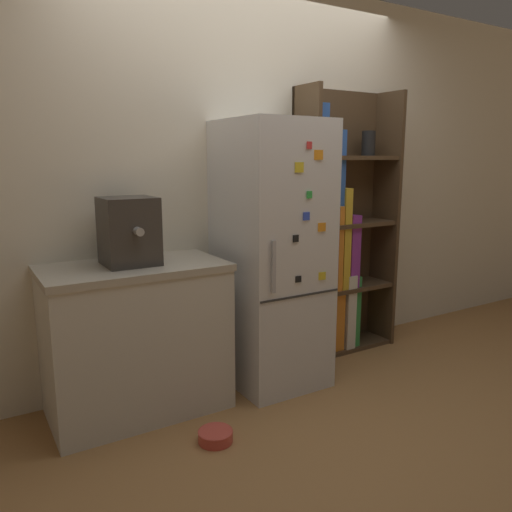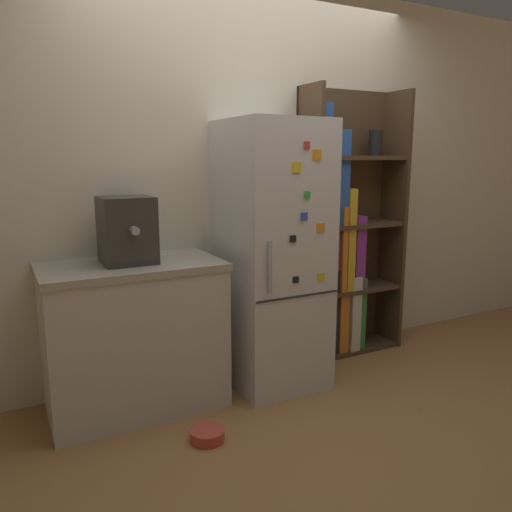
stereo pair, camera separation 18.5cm
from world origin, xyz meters
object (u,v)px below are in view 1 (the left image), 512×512
Objects in this scene: espresso_machine at (129,231)px; pet_bowl at (215,435)px; refrigerator at (271,255)px; bookshelf at (333,243)px.

pet_bowl is (0.23, -0.56, -1.02)m from espresso_machine.
bookshelf is (0.68, 0.20, -0.01)m from refrigerator.
pet_bowl is at bearing -67.53° from espresso_machine.
espresso_machine is 2.03× the size of pet_bowl.
bookshelf is 5.19× the size of espresso_machine.
refrigerator is 0.87× the size of bookshelf.
refrigerator is at bearing 37.12° from pet_bowl.
refrigerator is 1.16m from pet_bowl.
bookshelf is at bearing 16.20° from refrigerator.
bookshelf is 1.71m from pet_bowl.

